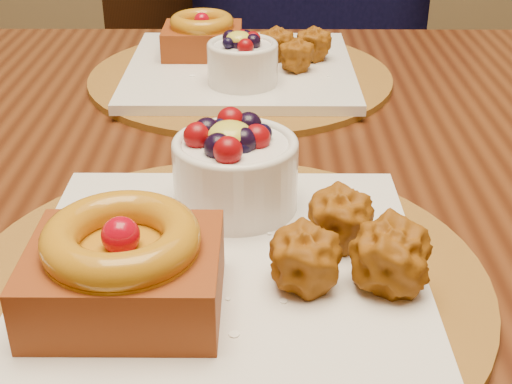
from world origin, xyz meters
TOP-DOWN VIEW (x-y plane):
  - dining_table at (-0.01, -0.06)m, footprint 1.60×0.90m
  - place_setting_near at (-0.01, -0.28)m, footprint 0.38×0.38m
  - place_setting_far at (-0.01, 0.15)m, footprint 0.38×0.38m
  - chair_far at (-0.14, 0.86)m, footprint 0.43×0.43m

SIDE VIEW (x-z plane):
  - chair_far at x=-0.14m, z-range 0.05..0.94m
  - dining_table at x=-0.01m, z-range 0.30..1.06m
  - place_setting_far at x=-0.01m, z-range 0.74..0.82m
  - place_setting_near at x=-0.01m, z-range 0.74..0.83m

